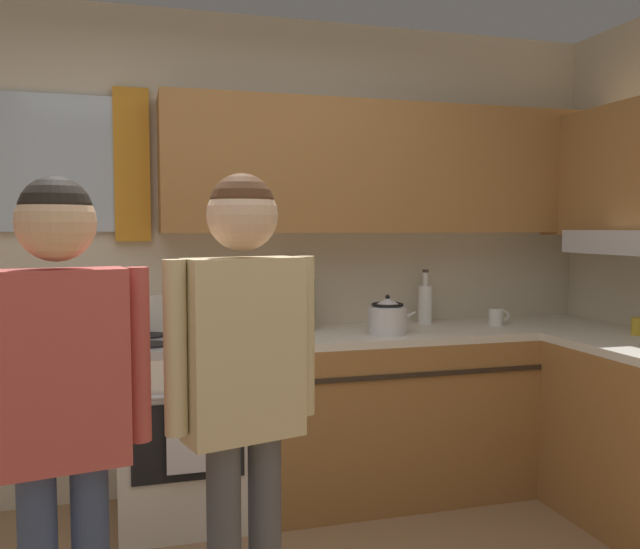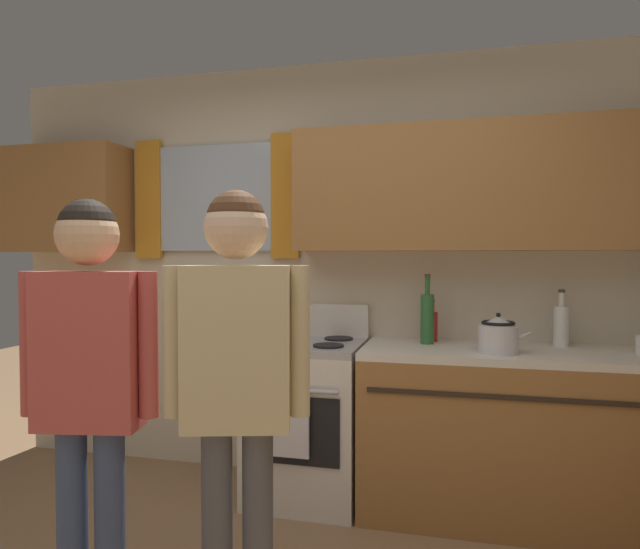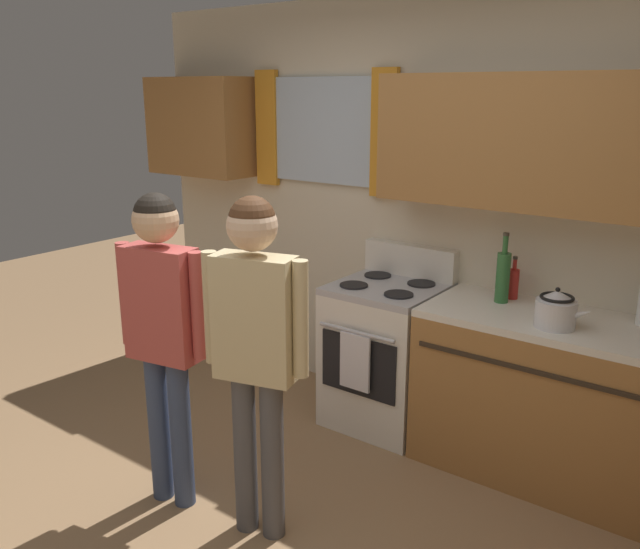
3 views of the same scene
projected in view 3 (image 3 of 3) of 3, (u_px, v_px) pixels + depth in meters
The scene contains 7 objects.
back_wall_unit at pixel (453, 186), 3.88m from camera, with size 4.60×0.42×2.60m.
stove_oven at pixel (386, 352), 4.10m from camera, with size 0.63×0.67×1.10m.
bottle_sauce_red at pixel (513, 283), 3.71m from camera, with size 0.06×0.06×0.25m.
bottle_wine_green at pixel (503, 276), 3.63m from camera, with size 0.08×0.08×0.39m.
stovetop_kettle at pixel (556, 309), 3.26m from camera, with size 0.27×0.20×0.21m.
adult_left at pixel (162, 316), 3.14m from camera, with size 0.49×0.22×1.59m.
adult_in_plaid at pixel (255, 331), 2.89m from camera, with size 0.49×0.25×1.62m.
Camera 3 is at (1.79, -1.76, 2.05)m, focal length 36.98 mm.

